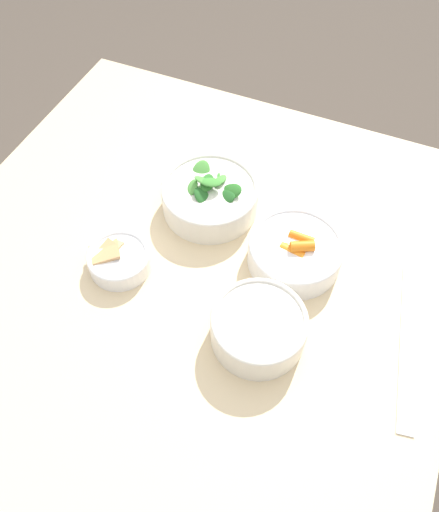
{
  "coord_description": "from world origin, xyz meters",
  "views": [
    {
      "loc": [
        0.48,
        0.27,
        1.55
      ],
      "look_at": [
        -0.01,
        0.05,
        0.77
      ],
      "focal_mm": 35.0,
      "sensor_mm": 36.0,
      "label": 1
    }
  ],
  "objects_px": {
    "bowl_carrots": "(295,252)",
    "bowl_cookies": "(119,259)",
    "bowl_greens": "(210,196)",
    "bowl_beans_hotdog": "(258,328)",
    "ruler": "(408,344)"
  },
  "relations": [
    {
      "from": "bowl_carrots",
      "to": "bowl_cookies",
      "type": "bearing_deg",
      "value": -65.01
    },
    {
      "from": "bowl_greens",
      "to": "bowl_beans_hotdog",
      "type": "relative_size",
      "value": 1.2
    },
    {
      "from": "ruler",
      "to": "bowl_greens",
      "type": "bearing_deg",
      "value": -108.79
    },
    {
      "from": "bowl_greens",
      "to": "ruler",
      "type": "xyz_separation_m",
      "value": [
        0.15,
        0.44,
        -0.03
      ]
    },
    {
      "from": "bowl_beans_hotdog",
      "to": "bowl_cookies",
      "type": "distance_m",
      "value": 0.3
    },
    {
      "from": "bowl_greens",
      "to": "bowl_cookies",
      "type": "distance_m",
      "value": 0.23
    },
    {
      "from": "bowl_carrots",
      "to": "bowl_greens",
      "type": "distance_m",
      "value": 0.21
    },
    {
      "from": "bowl_carrots",
      "to": "ruler",
      "type": "bearing_deg",
      "value": 69.77
    },
    {
      "from": "bowl_carrots",
      "to": "ruler",
      "type": "relative_size",
      "value": 0.56
    },
    {
      "from": "bowl_carrots",
      "to": "bowl_cookies",
      "type": "distance_m",
      "value": 0.34
    },
    {
      "from": "bowl_greens",
      "to": "bowl_cookies",
      "type": "xyz_separation_m",
      "value": [
        0.2,
        -0.1,
        -0.01
      ]
    },
    {
      "from": "bowl_carrots",
      "to": "bowl_beans_hotdog",
      "type": "xyz_separation_m",
      "value": [
        0.18,
        -0.01,
        0.0
      ]
    },
    {
      "from": "ruler",
      "to": "bowl_beans_hotdog",
      "type": "bearing_deg",
      "value": -69.88
    },
    {
      "from": "bowl_carrots",
      "to": "bowl_beans_hotdog",
      "type": "height_order",
      "value": "bowl_carrots"
    },
    {
      "from": "bowl_carrots",
      "to": "bowl_cookies",
      "type": "height_order",
      "value": "bowl_carrots"
    }
  ]
}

